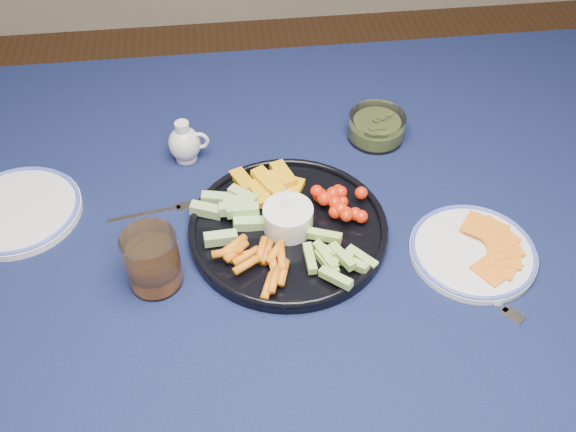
{
  "coord_description": "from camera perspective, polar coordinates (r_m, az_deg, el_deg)",
  "views": [
    {
      "loc": [
        -0.05,
        -0.79,
        1.56
      ],
      "look_at": [
        0.04,
        -0.06,
        0.79
      ],
      "focal_mm": 40.0,
      "sensor_mm": 36.0,
      "label": 1
    }
  ],
  "objects": [
    {
      "name": "juice_tumbler",
      "position": [
        1.03,
        -11.93,
        -4.09
      ],
      "size": [
        0.09,
        0.09,
        0.1
      ],
      "color": "white",
      "rests_on": "dining_table"
    },
    {
      "name": "fork_right",
      "position": [
        1.06,
        17.12,
        -6.92
      ],
      "size": [
        0.11,
        0.13,
        0.0
      ],
      "color": "white",
      "rests_on": "dining_table"
    },
    {
      "name": "fork_left",
      "position": [
        1.16,
        -11.36,
        0.39
      ],
      "size": [
        0.15,
        0.04,
        0.0
      ],
      "color": "white",
      "rests_on": "dining_table"
    },
    {
      "name": "pickle_bowl",
      "position": [
        1.29,
        7.87,
        7.76
      ],
      "size": [
        0.11,
        0.11,
        0.05
      ],
      "color": "white",
      "rests_on": "dining_table"
    },
    {
      "name": "crudite_platter",
      "position": [
        1.09,
        -0.13,
        -0.86
      ],
      "size": [
        0.34,
        0.34,
        0.11
      ],
      "color": "black",
      "rests_on": "dining_table"
    },
    {
      "name": "creamer_pitcher",
      "position": [
        1.24,
        -9.14,
        6.41
      ],
      "size": [
        0.08,
        0.06,
        0.09
      ],
      "color": "silver",
      "rests_on": "dining_table"
    },
    {
      "name": "cheese_plate",
      "position": [
        1.11,
        16.15,
        -2.94
      ],
      "size": [
        0.21,
        0.21,
        0.02
      ],
      "color": "white",
      "rests_on": "dining_table"
    },
    {
      "name": "dining_table",
      "position": [
        1.2,
        -2.27,
        -2.58
      ],
      "size": [
        1.67,
        1.07,
        0.75
      ],
      "color": "#452E17",
      "rests_on": "ground"
    },
    {
      "name": "side_plate_extra",
      "position": [
        1.23,
        -22.9,
        0.46
      ],
      "size": [
        0.22,
        0.22,
        0.02
      ],
      "color": "white",
      "rests_on": "dining_table"
    }
  ]
}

